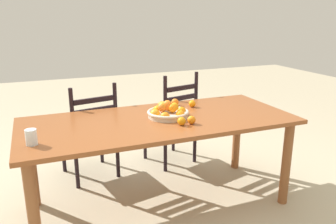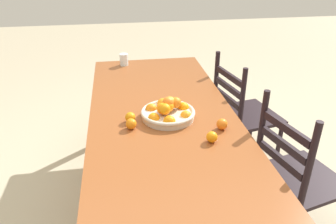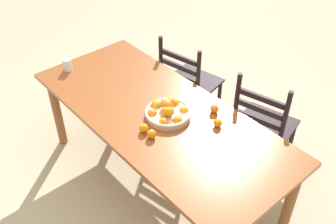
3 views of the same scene
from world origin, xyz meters
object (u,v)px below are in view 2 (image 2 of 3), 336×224
Objects in this scene: fruit_bowl at (168,111)px; orange_loose_3 at (222,124)px; orange_loose_0 at (131,124)px; orange_loose_1 at (212,137)px; chair_near_window at (242,114)px; orange_loose_2 at (130,117)px; dining_table at (162,125)px; drinking_glass at (124,60)px; chair_by_cabinet at (295,178)px.

fruit_bowl is 0.34m from orange_loose_3.
orange_loose_0 is 1.03× the size of orange_loose_1.
chair_near_window reaches higher than orange_loose_1.
chair_near_window is at bearing 119.77° from orange_loose_2.
orange_loose_2 reaches higher than dining_table.
fruit_bowl is 5.13× the size of orange_loose_3.
fruit_bowl reaches higher than orange_loose_0.
orange_loose_1 is at bearing 55.47° from orange_loose_2.
fruit_bowl is at bearing 12.71° from drinking_glass.
chair_near_window is at bearing 149.41° from orange_loose_3.
drinking_glass is (-1.31, -0.42, 0.02)m from orange_loose_1.
fruit_bowl is (0.51, -0.69, 0.34)m from chair_near_window.
orange_loose_0 reaches higher than orange_loose_1.
orange_loose_1 is at bearing 63.60° from orange_loose_0.
orange_loose_1 is 0.94× the size of orange_loose_3.
drinking_glass is at bearing -167.63° from dining_table.
chair_by_cabinet is at bearing 86.51° from orange_loose_1.
fruit_bowl reaches higher than orange_loose_2.
orange_loose_2 is at bearing -64.81° from dining_table.
orange_loose_1 is (0.38, 0.21, 0.12)m from dining_table.
chair_near_window is 14.92× the size of orange_loose_0.
dining_table is 0.26m from orange_loose_2.
dining_table is at bearing 109.73° from chair_near_window.
chair_by_cabinet is 2.94× the size of fruit_bowl.
fruit_bowl is 5.29× the size of orange_loose_0.
chair_by_cabinet is at bearing 169.84° from chair_near_window.
orange_loose_2 is (-0.32, -0.94, 0.32)m from chair_by_cabinet.
dining_table is 34.11× the size of orange_loose_2.
chair_by_cabinet is 1.04m from orange_loose_2.
orange_loose_1 is at bearing 137.04° from chair_near_window.
chair_near_window reaches higher than orange_loose_0.
dining_table is at bearing -130.36° from orange_loose_3.
chair_near_window is 0.96× the size of chair_by_cabinet.
fruit_bowl is 0.23m from orange_loose_2.
drinking_glass is (-0.93, -0.20, 0.14)m from dining_table.
orange_loose_1 is at bearing 29.17° from dining_table.
drinking_glass is (-1.34, -0.94, 0.34)m from chair_by_cabinet.
orange_loose_1 is (0.81, -0.50, 0.33)m from chair_near_window.
orange_loose_2 is (-0.29, -0.42, 0.00)m from orange_loose_1.
fruit_bowl is 0.25m from orange_loose_0.
dining_table is 0.86m from chair_by_cabinet.
orange_loose_0 and orange_loose_2 have the same top height.
orange_loose_1 is (0.30, 0.19, -0.01)m from fruit_bowl.
orange_loose_0 is (0.10, -0.23, -0.01)m from fruit_bowl.
orange_loose_2 is (0.10, -0.20, 0.12)m from dining_table.
orange_loose_3 is (0.08, 0.51, 0.00)m from orange_loose_0.
orange_loose_3 is at bearing 56.33° from chair_by_cabinet.
fruit_bowl is 1.03m from drinking_glass.
chair_by_cabinet is 15.76× the size of orange_loose_2.
fruit_bowl is at bearing -147.97° from orange_loose_1.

